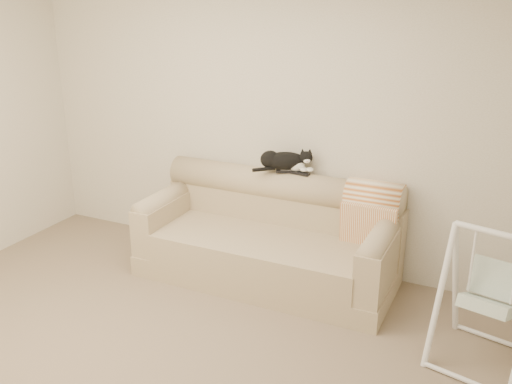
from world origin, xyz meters
TOP-DOWN VIEW (x-y plane):
  - ground_plane at (0.00, 0.00)m, footprint 5.00×5.00m
  - room_shell at (0.00, 0.00)m, footprint 5.04×4.04m
  - sofa at (0.07, 1.62)m, footprint 2.20×0.93m
  - remote_a at (0.12, 1.84)m, footprint 0.18×0.12m
  - remote_b at (0.25, 1.84)m, footprint 0.17×0.06m
  - tuxedo_cat at (0.10, 1.85)m, footprint 0.50×0.36m
  - throw_blanket at (0.90, 1.84)m, footprint 0.46×0.38m
  - baby_swing at (1.88, 1.10)m, footprint 0.72×0.75m

SIDE VIEW (x-z plane):
  - ground_plane at x=0.00m, z-range 0.00..0.00m
  - sofa at x=0.07m, z-range -0.10..0.80m
  - baby_swing at x=1.88m, z-range 0.00..0.97m
  - throw_blanket at x=0.90m, z-range 0.44..1.01m
  - remote_b at x=0.25m, z-range 0.90..0.92m
  - remote_a at x=0.12m, z-range 0.90..0.92m
  - tuxedo_cat at x=0.10m, z-range 0.89..1.10m
  - room_shell at x=0.00m, z-range 0.23..2.83m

